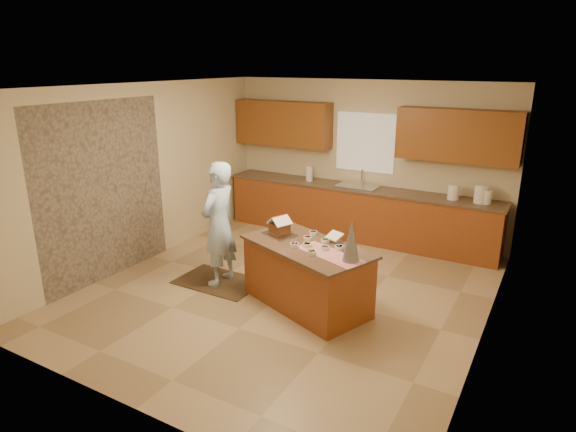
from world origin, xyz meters
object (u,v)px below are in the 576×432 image
(island_base, at_px, (307,277))
(gingerbread_house, at_px, (280,227))
(tinsel_tree, at_px, (351,241))
(boy, at_px, (219,224))

(island_base, height_order, gingerbread_house, gingerbread_house)
(tinsel_tree, xyz_separation_m, boy, (-2.01, 0.20, -0.19))
(island_base, distance_m, gingerbread_house, 0.73)
(island_base, xyz_separation_m, gingerbread_house, (-0.47, 0.13, 0.54))
(island_base, relative_size, gingerbread_house, 5.01)
(island_base, bearing_deg, tinsel_tree, 3.67)
(island_base, relative_size, tinsel_tree, 3.27)
(boy, distance_m, gingerbread_house, 0.89)
(island_base, xyz_separation_m, boy, (-1.35, -0.01, 0.48))
(boy, bearing_deg, tinsel_tree, 84.44)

